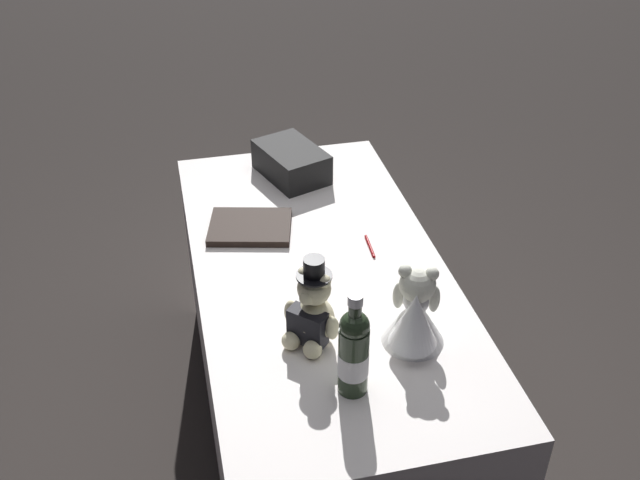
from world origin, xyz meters
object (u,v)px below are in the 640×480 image
object	(u,v)px
gift_case_black	(291,162)
teddy_bear_groom	(312,313)
teddy_bear_bride	(415,313)
signing_pen	(370,245)
guestbook	(250,227)
champagne_bottle	(354,351)

from	to	relation	value
gift_case_black	teddy_bear_groom	bearing A→B (deg)	-7.52
teddy_bear_bride	gift_case_black	bearing A→B (deg)	-171.85
teddy_bear_groom	signing_pen	world-z (taller)	teddy_bear_groom
teddy_bear_groom	gift_case_black	bearing A→B (deg)	172.48
gift_case_black	guestbook	size ratio (longest dim) A/B	1.22
teddy_bear_groom	teddy_bear_bride	xyz separation A→B (m)	(0.08, 0.26, 0.01)
teddy_bear_bride	signing_pen	size ratio (longest dim) A/B	1.97
teddy_bear_bride	guestbook	bearing A→B (deg)	-152.11
teddy_bear_groom	guestbook	distance (m)	0.59
signing_pen	guestbook	size ratio (longest dim) A/B	0.47
champagne_bottle	signing_pen	distance (m)	0.64
signing_pen	guestbook	distance (m)	0.40
gift_case_black	guestbook	world-z (taller)	gift_case_black
signing_pen	teddy_bear_groom	bearing A→B (deg)	-34.92
teddy_bear_bride	guestbook	distance (m)	0.74
gift_case_black	guestbook	bearing A→B (deg)	-31.93
champagne_bottle	guestbook	bearing A→B (deg)	-169.39
teddy_bear_bride	champagne_bottle	distance (m)	0.23
guestbook	gift_case_black	bearing A→B (deg)	161.53
teddy_bear_bride	guestbook	xyz separation A→B (m)	(-0.65, -0.34, -0.10)
teddy_bear_groom	signing_pen	bearing A→B (deg)	145.08
signing_pen	gift_case_black	bearing A→B (deg)	-163.00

